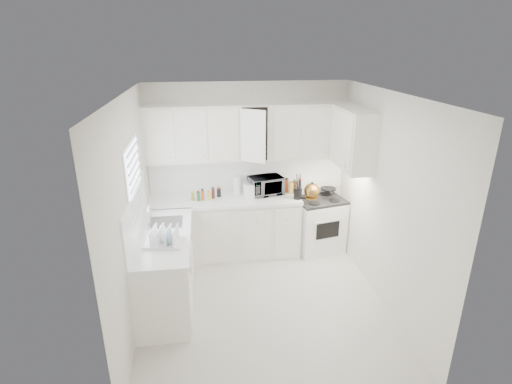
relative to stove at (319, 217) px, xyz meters
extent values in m
plane|color=beige|center=(-1.07, -1.30, -0.55)|extent=(3.20, 3.20, 0.00)
plane|color=white|center=(-1.07, -1.30, 2.05)|extent=(3.20, 3.20, 0.00)
plane|color=silver|center=(-1.07, 0.30, 0.75)|extent=(3.00, 0.00, 3.00)
plane|color=silver|center=(-1.07, -2.90, 0.75)|extent=(3.00, 0.00, 3.00)
plane|color=silver|center=(-2.57, -1.30, 0.75)|extent=(0.00, 3.20, 3.20)
plane|color=silver|center=(0.43, -1.30, 0.75)|extent=(0.00, 3.20, 3.20)
cube|color=white|center=(-1.46, -0.01, 0.38)|extent=(2.24, 0.64, 0.05)
cube|color=white|center=(-2.26, -1.10, 0.38)|extent=(0.64, 1.62, 0.05)
cube|color=white|center=(-1.07, 0.29, 0.68)|extent=(2.98, 0.02, 0.55)
cube|color=white|center=(-2.56, -1.10, 0.68)|extent=(0.02, 1.60, 0.55)
imported|color=gray|center=(-0.83, 0.09, 0.57)|extent=(0.55, 0.39, 0.33)
cylinder|color=white|center=(-1.26, 0.17, 0.54)|extent=(0.12, 0.12, 0.27)
cylinder|color=olive|center=(-1.92, 0.12, 0.47)|extent=(0.06, 0.06, 0.13)
cylinder|color=#236A33|center=(-1.85, 0.03, 0.47)|extent=(0.06, 0.06, 0.13)
cylinder|color=#C64A1A|center=(-1.77, 0.12, 0.47)|extent=(0.06, 0.06, 0.13)
cylinder|color=yellow|center=(-1.70, 0.03, 0.47)|extent=(0.06, 0.06, 0.13)
cylinder|color=#502216|center=(-1.62, 0.12, 0.47)|extent=(0.06, 0.06, 0.13)
cylinder|color=black|center=(-1.55, 0.03, 0.47)|extent=(0.06, 0.06, 0.13)
cylinder|color=#C64A1A|center=(-0.49, 0.16, 0.50)|extent=(0.06, 0.06, 0.19)
cylinder|color=yellow|center=(-0.44, 0.10, 0.50)|extent=(0.06, 0.06, 0.19)
cylinder|color=#502216|center=(-0.38, 0.16, 0.50)|extent=(0.06, 0.06, 0.19)
cylinder|color=black|center=(-0.33, 0.10, 0.50)|extent=(0.06, 0.06, 0.19)
camera|label=1|loc=(-1.74, -5.53, 2.56)|focal=28.02mm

